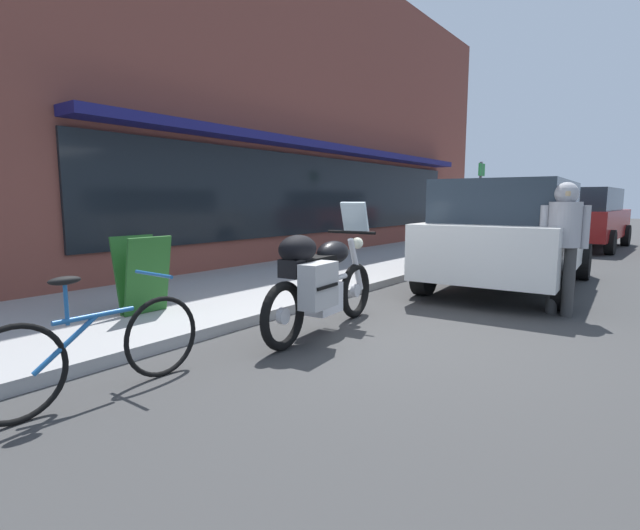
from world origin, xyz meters
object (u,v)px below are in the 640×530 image
(touring_motorcycle, at_px, (320,278))
(parking_sign_pole, at_px, (480,198))
(parked_minivan, at_px, (512,232))
(sandwich_board_sign, at_px, (142,275))
(parked_car_down_block, at_px, (584,217))
(parked_bicycle, at_px, (96,349))
(pedestrian_walking, at_px, (564,232))

(touring_motorcycle, xyz_separation_m, parking_sign_pole, (8.60, 1.22, 0.87))
(parked_minivan, distance_m, sandwich_board_sign, 5.70)
(sandwich_board_sign, bearing_deg, parked_car_down_block, -11.72)
(parked_minivan, distance_m, parked_car_down_block, 7.99)
(sandwich_board_sign, relative_size, parking_sign_pole, 0.39)
(touring_motorcycle, relative_size, sandwich_board_sign, 2.43)
(parked_minivan, bearing_deg, parked_bicycle, 169.92)
(pedestrian_walking, distance_m, parked_car_down_block, 9.67)
(parked_bicycle, height_order, pedestrian_walking, pedestrian_walking)
(parking_sign_pole, height_order, parked_car_down_block, parking_sign_pole)
(pedestrian_walking, xyz_separation_m, parked_car_down_block, (9.60, 1.14, -0.10))
(parked_bicycle, distance_m, pedestrian_walking, 5.32)
(parked_bicycle, distance_m, parking_sign_pole, 10.98)
(parked_car_down_block, bearing_deg, parked_minivan, -179.28)
(touring_motorcycle, distance_m, parked_car_down_block, 12.14)
(touring_motorcycle, distance_m, parked_minivan, 4.22)
(parked_car_down_block, bearing_deg, parked_bicycle, 175.87)
(touring_motorcycle, relative_size, parked_minivan, 0.48)
(parked_bicycle, xyz_separation_m, parked_minivan, (6.41, -1.14, 0.55))
(touring_motorcycle, height_order, parked_car_down_block, parked_car_down_block)
(parked_car_down_block, bearing_deg, sandwich_board_sign, 168.28)
(pedestrian_walking, height_order, sandwich_board_sign, pedestrian_walking)
(parked_bicycle, bearing_deg, sandwich_board_sign, 48.58)
(sandwich_board_sign, relative_size, parked_car_down_block, 0.19)
(sandwich_board_sign, height_order, parking_sign_pole, parking_sign_pole)
(sandwich_board_sign, bearing_deg, parked_minivan, -29.33)
(sandwich_board_sign, xyz_separation_m, parked_car_down_block, (12.95, -2.69, 0.37))
(parked_bicycle, distance_m, parked_minivan, 6.54)
(parked_bicycle, distance_m, sandwich_board_sign, 2.21)
(parked_minivan, height_order, sandwich_board_sign, parked_minivan)
(parking_sign_pole, bearing_deg, parked_car_down_block, -28.90)
(parked_car_down_block, bearing_deg, pedestrian_walking, -173.20)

